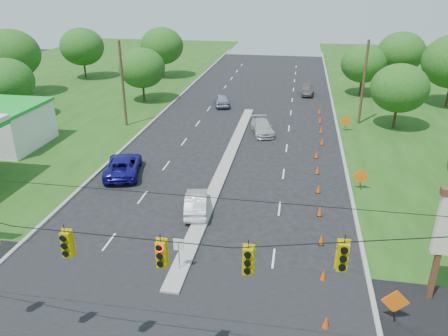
# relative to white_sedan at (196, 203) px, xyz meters

# --- Properties ---
(curb_left) EXTENTS (0.25, 110.00, 0.16)m
(curb_left) POSITION_rel_white_sedan_xyz_m (-9.49, 17.37, -0.69)
(curb_left) COLOR gray
(curb_left) RESTS_ON ground
(curb_right) EXTENTS (0.25, 110.00, 0.16)m
(curb_right) POSITION_rel_white_sedan_xyz_m (10.71, 17.37, -0.69)
(curb_right) COLOR gray
(curb_right) RESTS_ON ground
(median) EXTENTS (1.00, 34.00, 0.18)m
(median) POSITION_rel_white_sedan_xyz_m (0.61, 8.37, -0.69)
(median) COLOR gray
(median) RESTS_ON ground
(median_sign) EXTENTS (0.55, 0.06, 2.05)m
(median_sign) POSITION_rel_white_sedan_xyz_m (0.61, -6.63, 0.77)
(median_sign) COLOR gray
(median_sign) RESTS_ON ground
(signal_span) EXTENTS (25.60, 0.32, 9.00)m
(signal_span) POSITION_rel_white_sedan_xyz_m (0.56, -13.63, 4.28)
(signal_span) COLOR #422D1C
(signal_span) RESTS_ON ground
(utility_pole_far_left) EXTENTS (0.28, 0.28, 9.00)m
(utility_pole_far_left) POSITION_rel_white_sedan_xyz_m (-11.89, 17.37, 3.81)
(utility_pole_far_left) COLOR #422D1C
(utility_pole_far_left) RESTS_ON ground
(utility_pole_far_right) EXTENTS (0.28, 0.28, 9.00)m
(utility_pole_far_right) POSITION_rel_white_sedan_xyz_m (13.11, 22.37, 3.81)
(utility_pole_far_right) COLOR #422D1C
(utility_pole_far_right) RESTS_ON ground
(cone_0) EXTENTS (0.32, 0.32, 0.70)m
(cone_0) POSITION_rel_white_sedan_xyz_m (8.33, -9.63, -0.34)
(cone_0) COLOR #FF4804
(cone_0) RESTS_ON ground
(cone_1) EXTENTS (0.32, 0.32, 0.70)m
(cone_1) POSITION_rel_white_sedan_xyz_m (8.33, -6.13, -0.34)
(cone_1) COLOR #FF4804
(cone_1) RESTS_ON ground
(cone_2) EXTENTS (0.32, 0.32, 0.70)m
(cone_2) POSITION_rel_white_sedan_xyz_m (8.33, -2.63, -0.34)
(cone_2) COLOR #FF4804
(cone_2) RESTS_ON ground
(cone_3) EXTENTS (0.32, 0.32, 0.70)m
(cone_3) POSITION_rel_white_sedan_xyz_m (8.33, 0.87, -0.34)
(cone_3) COLOR #FF4804
(cone_3) RESTS_ON ground
(cone_4) EXTENTS (0.32, 0.32, 0.70)m
(cone_4) POSITION_rel_white_sedan_xyz_m (8.33, 4.37, -0.34)
(cone_4) COLOR #FF4804
(cone_4) RESTS_ON ground
(cone_5) EXTENTS (0.32, 0.32, 0.70)m
(cone_5) POSITION_rel_white_sedan_xyz_m (8.33, 7.87, -0.34)
(cone_5) COLOR #FF4804
(cone_5) RESTS_ON ground
(cone_6) EXTENTS (0.32, 0.32, 0.70)m
(cone_6) POSITION_rel_white_sedan_xyz_m (8.33, 11.37, -0.34)
(cone_6) COLOR #FF4804
(cone_6) RESTS_ON ground
(cone_7) EXTENTS (0.32, 0.32, 0.70)m
(cone_7) POSITION_rel_white_sedan_xyz_m (8.93, 14.87, -0.34)
(cone_7) COLOR #FF4804
(cone_7) RESTS_ON ground
(cone_8) EXTENTS (0.32, 0.32, 0.70)m
(cone_8) POSITION_rel_white_sedan_xyz_m (8.93, 18.37, -0.34)
(cone_8) COLOR #FF4804
(cone_8) RESTS_ON ground
(cone_9) EXTENTS (0.32, 0.32, 0.70)m
(cone_9) POSITION_rel_white_sedan_xyz_m (8.93, 21.87, -0.34)
(cone_9) COLOR #FF4804
(cone_9) RESTS_ON ground
(cone_10) EXTENTS (0.32, 0.32, 0.70)m
(cone_10) POSITION_rel_white_sedan_xyz_m (8.93, 25.37, -0.34)
(cone_10) COLOR #FF4804
(cone_10) RESTS_ON ground
(work_sign_0) EXTENTS (1.27, 0.58, 1.37)m
(work_sign_0) POSITION_rel_white_sedan_xyz_m (11.41, -8.63, 0.40)
(work_sign_0) COLOR black
(work_sign_0) RESTS_ON ground
(work_sign_1) EXTENTS (1.27, 0.58, 1.37)m
(work_sign_1) POSITION_rel_white_sedan_xyz_m (11.41, 5.37, 0.40)
(work_sign_1) COLOR black
(work_sign_1) RESTS_ON ground
(work_sign_2) EXTENTS (1.27, 0.58, 1.37)m
(work_sign_2) POSITION_rel_white_sedan_xyz_m (11.41, 19.37, 0.40)
(work_sign_2) COLOR black
(work_sign_2) RESTS_ON ground
(tree_2) EXTENTS (5.88, 5.88, 6.86)m
(tree_2) POSITION_rel_white_sedan_xyz_m (-25.39, 17.37, 3.65)
(tree_2) COLOR black
(tree_2) RESTS_ON ground
(tree_3) EXTENTS (7.56, 7.56, 8.82)m
(tree_3) POSITION_rel_white_sedan_xyz_m (-31.39, 27.37, 4.89)
(tree_3) COLOR black
(tree_3) RESTS_ON ground
(tree_4) EXTENTS (6.72, 6.72, 7.84)m
(tree_4) POSITION_rel_white_sedan_xyz_m (-27.39, 39.37, 4.27)
(tree_4) COLOR black
(tree_4) RESTS_ON ground
(tree_5) EXTENTS (5.88, 5.88, 6.86)m
(tree_5) POSITION_rel_white_sedan_xyz_m (-13.39, 27.37, 3.65)
(tree_5) COLOR black
(tree_5) RESTS_ON ground
(tree_6) EXTENTS (6.72, 6.72, 7.84)m
(tree_6) POSITION_rel_white_sedan_xyz_m (-15.39, 42.37, 4.27)
(tree_6) COLOR black
(tree_6) RESTS_ON ground
(tree_9) EXTENTS (5.88, 5.88, 6.86)m
(tree_9) POSITION_rel_white_sedan_xyz_m (16.61, 21.37, 3.65)
(tree_9) COLOR black
(tree_9) RESTS_ON ground
(tree_11) EXTENTS (6.72, 6.72, 7.84)m
(tree_11) POSITION_rel_white_sedan_xyz_m (20.61, 42.37, 4.27)
(tree_11) COLOR black
(tree_11) RESTS_ON ground
(tree_12) EXTENTS (5.88, 5.88, 6.86)m
(tree_12) POSITION_rel_white_sedan_xyz_m (14.61, 35.37, 3.65)
(tree_12) COLOR black
(tree_12) RESTS_ON ground
(white_sedan) EXTENTS (2.23, 4.39, 1.38)m
(white_sedan) POSITION_rel_white_sedan_xyz_m (0.00, 0.00, 0.00)
(white_sedan) COLOR silver
(white_sedan) RESTS_ON ground
(blue_pickup) EXTENTS (3.91, 6.10, 1.57)m
(blue_pickup) POSITION_rel_white_sedan_xyz_m (-7.30, 5.11, 0.09)
(blue_pickup) COLOR navy
(blue_pickup) RESTS_ON ground
(silver_car_far) EXTENTS (3.10, 5.08, 1.38)m
(silver_car_far) POSITION_rel_white_sedan_xyz_m (2.92, 17.28, -0.00)
(silver_car_far) COLOR #B0B0B0
(silver_car_far) RESTS_ON ground
(silver_car_oncoming) EXTENTS (2.67, 4.56, 1.46)m
(silver_car_oncoming) POSITION_rel_white_sedan_xyz_m (-3.02, 27.04, 0.04)
(silver_car_oncoming) COLOR #8D8DA7
(silver_car_oncoming) RESTS_ON ground
(dark_car_receding) EXTENTS (1.46, 4.13, 1.36)m
(dark_car_receding) POSITION_rel_white_sedan_xyz_m (7.48, 34.52, -0.01)
(dark_car_receding) COLOR #2C2727
(dark_car_receding) RESTS_ON ground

